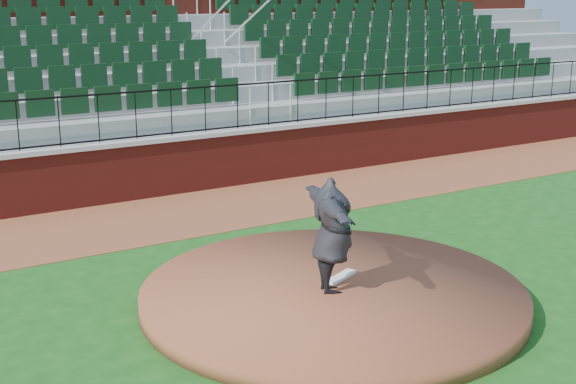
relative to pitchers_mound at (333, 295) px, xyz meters
name	(u,v)px	position (x,y,z in m)	size (l,w,h in m)	color
ground	(342,301)	(0.16, 0.00, -0.12)	(90.00, 90.00, 0.00)	#154814
warning_track	(188,212)	(0.16, 5.40, -0.12)	(34.00, 3.20, 0.01)	brown
field_wall	(156,169)	(0.16, 7.00, 0.47)	(34.00, 0.35, 1.20)	maroon
wall_cap	(155,139)	(0.16, 7.00, 1.12)	(34.00, 0.45, 0.10)	#B7B7B7
wall_railing	(154,114)	(0.16, 7.00, 1.67)	(34.00, 0.05, 1.00)	black
seating_stands	(110,79)	(0.16, 9.73, 2.18)	(34.00, 5.10, 4.60)	gray
concourse_wall	(74,52)	(0.16, 12.53, 2.62)	(34.00, 0.50, 5.50)	maroon
pitchers_mound	(333,295)	(0.00, 0.00, 0.00)	(5.52, 5.52, 0.25)	brown
pitching_rubber	(341,277)	(0.30, 0.23, 0.15)	(0.63, 0.16, 0.04)	white
pitcher	(332,235)	(-0.12, -0.13, 0.95)	(2.04, 0.56, 1.66)	black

